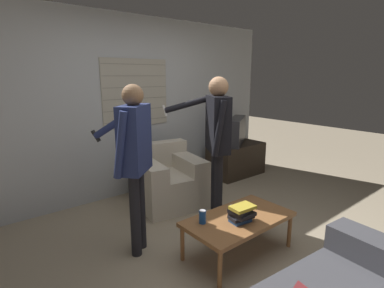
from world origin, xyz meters
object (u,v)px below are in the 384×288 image
Objects in this scene: soda_can at (203,217)px; spare_remote at (235,208)px; tv at (237,131)px; person_right_standing at (217,131)px; armchair_beige at (167,180)px; coffee_table at (239,220)px; person_left_standing at (134,151)px; book_stack at (241,213)px.

spare_remote is (0.47, 0.02, -0.05)m from soda_can.
tv is 1.77m from person_right_standing.
armchair_beige is 1.29m from spare_remote.
coffee_table is (-0.14, -1.44, 0.02)m from armchair_beige.
tv reaches higher than armchair_beige.
person_left_standing is 6.59× the size of book_stack.
spare_remote is (0.12, 0.15, 0.05)m from coffee_table.
armchair_beige is at bearing 44.62° from person_right_standing.
armchair_beige is 1.38m from person_left_standing.
person_left_standing is 1.19m from spare_remote.
soda_can is at bearing 158.30° from person_right_standing.
book_stack is (-0.19, -1.51, 0.14)m from armchair_beige.
book_stack is at bearing -33.77° from soda_can.
person_right_standing is at bearing 38.59° from soda_can.
person_left_standing is 12.17× the size of spare_remote.
coffee_table is 0.20m from spare_remote.
tv reaches higher than book_stack.
soda_can is at bearing 168.40° from spare_remote.
soda_can is (-0.35, 0.13, 0.10)m from coffee_table.
soda_can reaches higher than coffee_table.
person_left_standing is at bearing -12.56° from tv.
person_right_standing is at bearing 114.62° from armchair_beige.
soda_can is at bearing 159.11° from coffee_table.
coffee_table is 8.50× the size of soda_can.
person_left_standing is (-2.52, -1.02, 0.25)m from tv.
person_left_standing is 1.09m from person_right_standing.
book_stack is at bearing -122.89° from coffee_table.
person_right_standing reaches higher than spare_remote.
tv is 6.46× the size of soda_can.
soda_can is 0.47m from spare_remote.
spare_remote is at bearing 98.40° from armchair_beige.
armchair_beige reaches higher than coffee_table.
person_right_standing is 6.84× the size of book_stack.
coffee_table is at bearing 93.96° from armchair_beige.
spare_remote is at bearing -173.43° from person_right_standing.
armchair_beige is at bearing 69.24° from soda_can.
armchair_beige is 1.40m from soda_can.
person_left_standing is (-0.74, 0.66, 0.69)m from coffee_table.
coffee_table is 0.62× the size of person_right_standing.
soda_can is at bearing 78.95° from armchair_beige.
spare_remote is at bearing 52.57° from coffee_table.
spare_remote is (0.16, 0.22, -0.07)m from book_stack.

